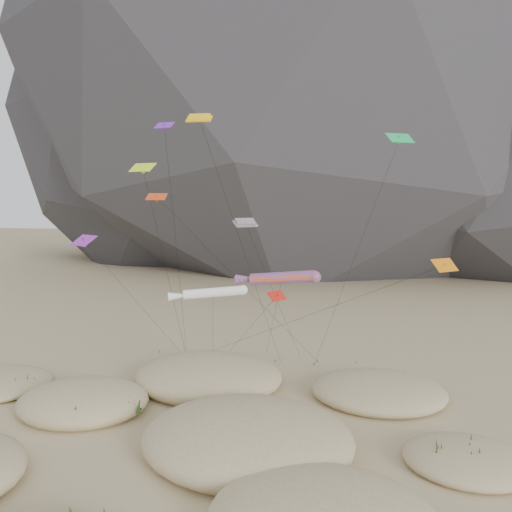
{
  "coord_description": "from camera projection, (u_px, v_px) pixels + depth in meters",
  "views": [
    {
      "loc": [
        9.18,
        -31.61,
        18.63
      ],
      "look_at": [
        2.52,
        12.0,
        13.48
      ],
      "focal_mm": 35.0,
      "sensor_mm": 36.0,
      "label": 1
    }
  ],
  "objects": [
    {
      "name": "ground",
      "position": [
        194.0,
        468.0,
        34.57
      ],
      "size": [
        500.0,
        500.0,
        0.0
      ],
      "primitive_type": "plane",
      "color": "#CCB789",
      "rests_on": "ground"
    },
    {
      "name": "rock_headland",
      "position": [
        326.0,
        7.0,
        141.74
      ],
      "size": [
        226.37,
        148.64,
        177.5
      ],
      "color": "black",
      "rests_on": "ground"
    },
    {
      "name": "dunes",
      "position": [
        189.0,
        428.0,
        38.87
      ],
      "size": [
        52.95,
        37.1,
        4.27
      ],
      "color": "#CCB789",
      "rests_on": "ground"
    },
    {
      "name": "dune_grass",
      "position": [
        199.0,
        430.0,
        38.44
      ],
      "size": [
        43.9,
        27.92,
        1.47
      ],
      "color": "black",
      "rests_on": "ground"
    },
    {
      "name": "kite_stakes",
      "position": [
        260.0,
        360.0,
        57.08
      ],
      "size": [
        23.45,
        2.29,
        0.3
      ],
      "color": "#3F2D1E",
      "rests_on": "ground"
    },
    {
      "name": "rainbow_tube_kite",
      "position": [
        279.0,
        278.0,
        40.86
      ],
      "size": [
        7.26,
        19.06,
        12.91
      ],
      "color": "#F7591A",
      "rests_on": "ground"
    },
    {
      "name": "white_tube_kite",
      "position": [
        210.0,
        293.0,
        40.8
      ],
      "size": [
        6.81,
        16.88,
        11.54
      ],
      "color": "silver",
      "rests_on": "ground"
    },
    {
      "name": "orange_parafoil",
      "position": [
        201.0,
        123.0,
        45.04
      ],
      "size": [
        7.61,
        10.95,
        26.23
      ],
      "color": "#F5B60C",
      "rests_on": "ground"
    },
    {
      "name": "multi_parafoil",
      "position": [
        246.0,
        225.0,
        43.53
      ],
      "size": [
        5.08,
        15.72,
        16.9
      ],
      "color": "red",
      "rests_on": "ground"
    },
    {
      "name": "delta_kites",
      "position": [
        229.0,
        209.0,
        43.83
      ],
      "size": [
        32.63,
        17.87,
        25.05
      ],
      "color": "orange",
      "rests_on": "ground"
    }
  ]
}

